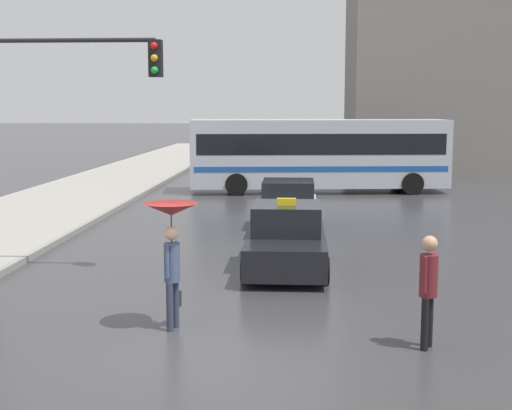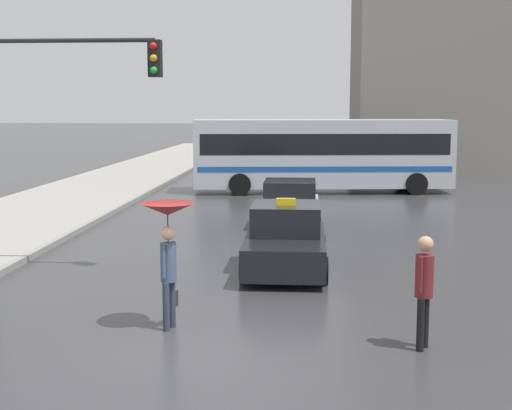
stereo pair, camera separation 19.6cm
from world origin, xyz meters
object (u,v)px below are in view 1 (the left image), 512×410
object	(u,v)px
sedan_red	(288,207)
pedestrian_with_umbrella	(172,231)
city_bus	(318,152)
traffic_light	(55,102)
pedestrian_man	(428,282)
taxi	(286,241)

from	to	relation	value
sedan_red	pedestrian_with_umbrella	world-z (taller)	pedestrian_with_umbrella
city_bus	traffic_light	world-z (taller)	traffic_light
pedestrian_with_umbrella	city_bus	bearing A→B (deg)	8.32
sedan_red	city_bus	size ratio (longest dim) A/B	0.35
pedestrian_man	traffic_light	world-z (taller)	traffic_light
pedestrian_with_umbrella	traffic_light	distance (m)	5.58
taxi	traffic_light	size ratio (longest dim) A/B	0.73
taxi	pedestrian_man	world-z (taller)	pedestrian_man
taxi	city_bus	world-z (taller)	city_bus
taxi	city_bus	xyz separation A→B (m)	(1.13, 15.49, 1.10)
pedestrian_man	traffic_light	xyz separation A→B (m)	(-7.49, 4.67, 2.82)
taxi	pedestrian_with_umbrella	world-z (taller)	pedestrian_with_umbrella
taxi	pedestrian_with_umbrella	xyz separation A→B (m)	(-1.86, -4.64, 1.03)
pedestrian_man	traffic_light	size ratio (longest dim) A/B	0.33
taxi	pedestrian_man	size ratio (longest dim) A/B	2.23
city_bus	traffic_light	xyz separation A→B (m)	(-6.28, -16.19, 2.11)
sedan_red	city_bus	xyz separation A→B (m)	(1.18, 9.87, 1.11)
taxi	sedan_red	bearing A→B (deg)	-89.45
pedestrian_with_umbrella	pedestrian_man	size ratio (longest dim) A/B	1.21
sedan_red	pedestrian_man	xyz separation A→B (m)	(2.38, -10.98, 0.40)
taxi	sedan_red	size ratio (longest dim) A/B	0.99
sedan_red	traffic_light	xyz separation A→B (m)	(-5.10, -6.31, 3.22)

